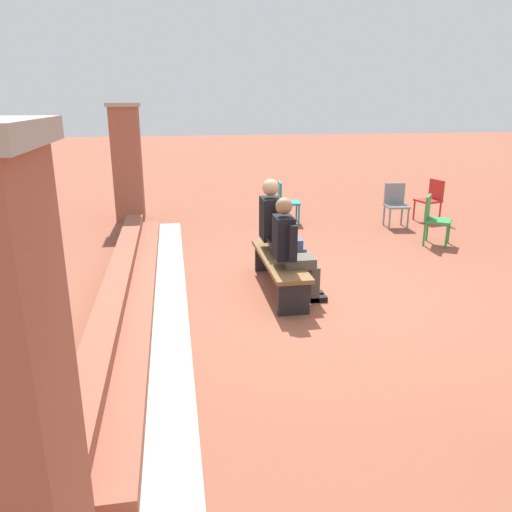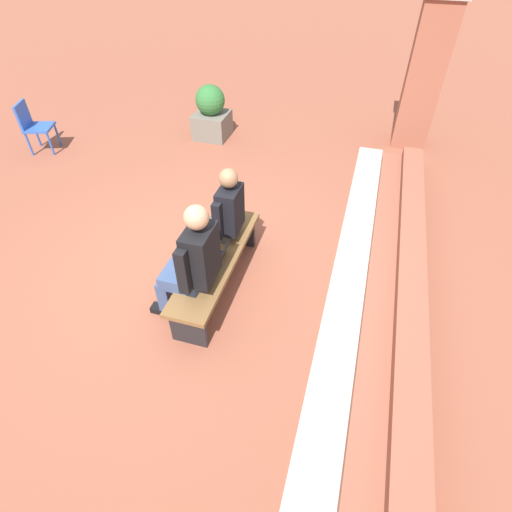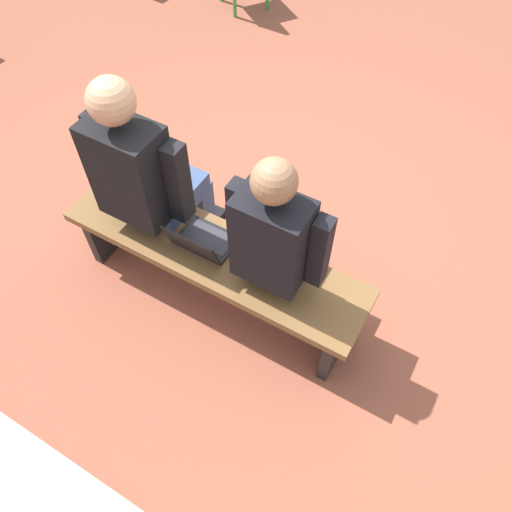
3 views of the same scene
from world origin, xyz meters
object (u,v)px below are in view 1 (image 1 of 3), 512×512
(plastic_chair_near_bench_left, at_px, (285,200))
(plastic_chair_foreground, at_px, (431,197))
(person_student, at_px, (292,247))
(plastic_chair_far_right, at_px, (434,217))
(plastic_chair_near_bench_right, at_px, (396,202))
(laptop, at_px, (278,252))
(bench, at_px, (279,264))
(person_adult, at_px, (278,227))

(plastic_chair_near_bench_left, relative_size, plastic_chair_foreground, 1.00)
(person_student, height_order, plastic_chair_far_right, person_student)
(person_student, bearing_deg, plastic_chair_far_right, -54.94)
(plastic_chair_far_right, distance_m, plastic_chair_near_bench_left, 2.89)
(plastic_chair_near_bench_right, distance_m, plastic_chair_foreground, 1.00)
(person_student, distance_m, laptop, 0.49)
(plastic_chair_far_right, bearing_deg, plastic_chair_near_bench_right, 4.45)
(plastic_chair_near_bench_right, height_order, plastic_chair_far_right, same)
(bench, relative_size, plastic_chair_near_bench_left, 2.14)
(bench, distance_m, plastic_chair_near_bench_left, 3.75)
(bench, relative_size, plastic_chair_near_bench_right, 2.14)
(bench, xyz_separation_m, laptop, (0.06, 0.01, 0.15))
(person_adult, distance_m, plastic_chair_near_bench_right, 3.90)
(person_adult, xyz_separation_m, plastic_chair_far_right, (1.29, -3.00, -0.26))
(laptop, height_order, plastic_chair_foreground, plastic_chair_foreground)
(person_adult, distance_m, plastic_chair_foreground, 4.84)
(plastic_chair_near_bench_left, bearing_deg, laptop, 165.76)
(person_adult, height_order, plastic_chair_far_right, person_adult)
(person_student, xyz_separation_m, laptop, (0.44, 0.08, -0.20))
(bench, xyz_separation_m, plastic_chair_far_right, (1.73, -3.07, 0.13))
(plastic_chair_far_right, xyz_separation_m, plastic_chair_near_bench_left, (1.91, 2.18, 0.00))
(person_student, distance_m, plastic_chair_far_right, 3.68)
(plastic_chair_far_right, bearing_deg, person_adult, 113.29)
(laptop, bearing_deg, plastic_chair_near_bench_left, -14.24)
(person_adult, distance_m, laptop, 0.45)
(plastic_chair_near_bench_left, height_order, plastic_chair_foreground, same)
(person_adult, bearing_deg, plastic_chair_near_bench_right, -48.24)
(laptop, relative_size, plastic_chair_foreground, 0.38)
(plastic_chair_near_bench_right, bearing_deg, person_student, 139.54)
(laptop, bearing_deg, bench, -169.10)
(plastic_chair_near_bench_left, distance_m, plastic_chair_foreground, 3.02)
(bench, relative_size, plastic_chair_foreground, 2.14)
(plastic_chair_foreground, bearing_deg, plastic_chair_near_bench_left, 85.06)
(bench, bearing_deg, person_adult, -9.22)
(person_student, distance_m, person_adult, 0.82)
(plastic_chair_far_right, bearing_deg, laptop, 118.38)
(laptop, xyz_separation_m, plastic_chair_near_bench_left, (3.57, -0.91, -0.02))
(plastic_chair_foreground, bearing_deg, person_adult, 127.45)
(laptop, distance_m, plastic_chair_foreground, 5.13)
(laptop, bearing_deg, plastic_chair_near_bench_right, -45.19)
(plastic_chair_near_bench_left, bearing_deg, person_adult, 165.56)
(bench, distance_m, plastic_chair_far_right, 3.53)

